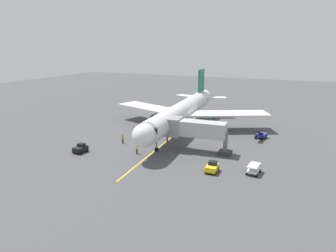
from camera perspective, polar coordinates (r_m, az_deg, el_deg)
name	(u,v)px	position (r m, az deg, el deg)	size (l,w,h in m)	color
ground_plane	(190,132)	(61.43, 4.19, -1.13)	(220.00, 220.00, 0.00)	#4C4C4F
apron_lead_in_line	(170,138)	(56.98, 0.34, -2.38)	(0.24, 40.00, 0.01)	yellow
airplane	(182,112)	(61.57, 2.71, 2.78)	(34.73, 40.34, 11.50)	white
jet_bridge	(192,129)	(49.63, 4.59, -0.56)	(11.48, 3.57, 5.40)	#B7B7BC
ground_crew_marshaller	(137,149)	(48.98, -5.97, -4.33)	(0.46, 0.36, 1.71)	#23232D
ground_crew_wing_walker	(167,137)	(54.76, -0.16, -2.14)	(0.38, 0.46, 1.71)	#23232D
ground_crew_loader	(123,139)	(54.55, -8.63, -2.39)	(0.45, 0.34, 1.71)	#23232D
tug_near_nose	(212,167)	(42.50, 8.41, -7.78)	(1.63, 2.35, 1.50)	yellow
belt_loader_portside	(261,135)	(59.48, 17.32, -1.62)	(2.39, 4.73, 2.32)	#2D3899
tug_starboard_side	(80,148)	(51.53, -16.35, -4.11)	(1.65, 2.37, 1.50)	black
baggage_cart_rear_apron	(254,169)	(43.23, 16.02, -7.90)	(1.77, 2.72, 1.27)	white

